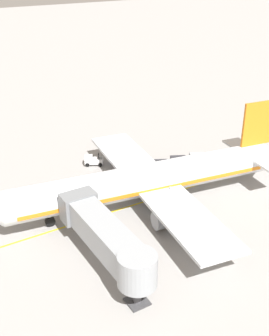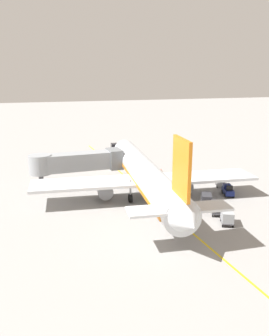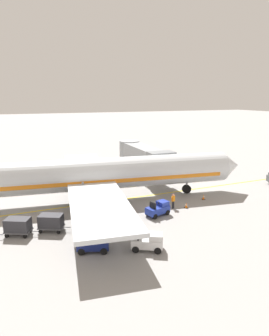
{
  "view_description": "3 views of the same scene",
  "coord_description": "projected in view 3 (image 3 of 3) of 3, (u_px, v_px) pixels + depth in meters",
  "views": [
    {
      "loc": [
        -37.09,
        24.73,
        26.69
      ],
      "look_at": [
        1.46,
        1.46,
        3.97
      ],
      "focal_mm": 46.33,
      "sensor_mm": 36.0,
      "label": 1
    },
    {
      "loc": [
        -16.92,
        -40.91,
        15.87
      ],
      "look_at": [
        -0.1,
        6.62,
        2.66
      ],
      "focal_mm": 36.97,
      "sensor_mm": 36.0,
      "label": 2
    },
    {
      "loc": [
        31.04,
        -7.3,
        11.95
      ],
      "look_at": [
        -0.46,
        5.75,
        3.61
      ],
      "focal_mm": 30.97,
      "sensor_mm": 36.0,
      "label": 3
    }
  ],
  "objects": [
    {
      "name": "baggage_tug_trailing",
      "position": [
        94.0,
        243.0,
        22.96
      ],
      "size": [
        1.99,
        2.76,
        1.62
      ],
      "color": "navy",
      "rests_on": "ground"
    },
    {
      "name": "baggage_tug_spare",
      "position": [
        158.0,
        209.0,
        30.0
      ],
      "size": [
        1.87,
        2.73,
        1.62
      ],
      "color": "#1E339E",
      "rests_on": "ground"
    },
    {
      "name": "gate_lead_in_line",
      "position": [
        90.0,
        204.0,
        33.41
      ],
      "size": [
        0.24,
        80.0,
        0.01
      ],
      "primitive_type": "cube",
      "color": "gold",
      "rests_on": "ground"
    },
    {
      "name": "safety_cone_nose_right",
      "position": [
        203.0,
        197.0,
        34.77
      ],
      "size": [
        0.36,
        0.36,
        0.59
      ],
      "color": "black",
      "rests_on": "ground"
    },
    {
      "name": "safety_cone_nose_left",
      "position": [
        186.0,
        205.0,
        32.1
      ],
      "size": [
        0.36,
        0.36,
        0.59
      ],
      "color": "black",
      "rests_on": "ground"
    },
    {
      "name": "parked_airliner",
      "position": [
        96.0,
        175.0,
        33.58
      ],
      "size": [
        30.43,
        37.31,
        10.63
      ],
      "color": "silver",
      "rests_on": "ground"
    },
    {
      "name": "ground_plane",
      "position": [
        90.0,
        204.0,
        33.41
      ],
      "size": [
        400.0,
        400.0,
        0.0
      ],
      "primitive_type": "plane",
      "color": "gray"
    },
    {
      "name": "ground_crew_wing_walker",
      "position": [
        173.0,
        200.0,
        31.79
      ],
      "size": [
        0.4,
        0.69,
        1.69
      ],
      "color": "#232328",
      "rests_on": "ground"
    },
    {
      "name": "baggage_cart_front",
      "position": [
        51.0,
        221.0,
        26.4
      ],
      "size": [
        2.15,
        2.9,
        1.58
      ],
      "color": "#4C4C51",
      "rests_on": "ground"
    },
    {
      "name": "baggage_tug_lead",
      "position": [
        148.0,
        242.0,
        23.16
      ],
      "size": [
        2.25,
        2.77,
        1.62
      ],
      "color": "silver",
      "rests_on": "ground"
    },
    {
      "name": "baggage_cart_second_in_train",
      "position": [
        18.0,
        225.0,
        25.58
      ],
      "size": [
        2.15,
        2.9,
        1.58
      ],
      "color": "#4C4C51",
      "rests_on": "ground"
    },
    {
      "name": "jet_bridge",
      "position": [
        143.0,
        155.0,
        43.71
      ],
      "size": [
        14.08,
        3.5,
        4.98
      ],
      "color": "#93999E",
      "rests_on": "ground"
    }
  ]
}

